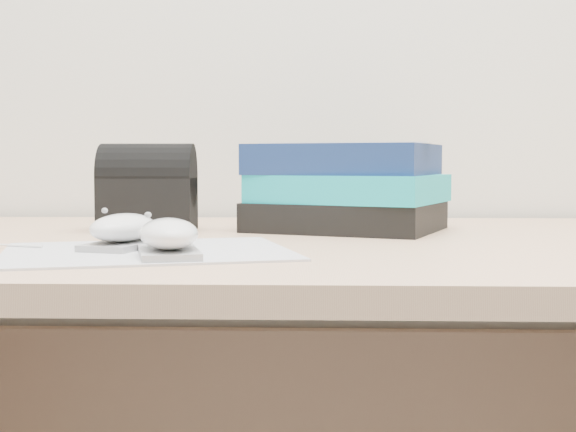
{
  "coord_description": "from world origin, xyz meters",
  "views": [
    {
      "loc": [
        -0.04,
        0.51,
        0.84
      ],
      "look_at": [
        -0.07,
        1.45,
        0.77
      ],
      "focal_mm": 50.0,
      "sensor_mm": 36.0,
      "label": 1
    }
  ],
  "objects_px": {
    "mouse_rear": "(123,231)",
    "book_stack": "(347,188)",
    "desk": "(342,396)",
    "mouse_front": "(169,237)",
    "pouch": "(148,189)"
  },
  "relations": [
    {
      "from": "mouse_front",
      "to": "desk",
      "type": "bearing_deg",
      "value": 55.21
    },
    {
      "from": "mouse_front",
      "to": "mouse_rear",
      "type": "bearing_deg",
      "value": 131.27
    },
    {
      "from": "book_stack",
      "to": "mouse_rear",
      "type": "bearing_deg",
      "value": -134.54
    },
    {
      "from": "mouse_rear",
      "to": "pouch",
      "type": "xyz_separation_m",
      "value": [
        -0.02,
        0.26,
        0.04
      ]
    },
    {
      "from": "mouse_rear",
      "to": "pouch",
      "type": "height_order",
      "value": "pouch"
    },
    {
      "from": "desk",
      "to": "book_stack",
      "type": "distance_m",
      "value": 0.31
    },
    {
      "from": "desk",
      "to": "mouse_rear",
      "type": "bearing_deg",
      "value": -142.07
    },
    {
      "from": "mouse_rear",
      "to": "book_stack",
      "type": "bearing_deg",
      "value": 45.46
    },
    {
      "from": "book_stack",
      "to": "pouch",
      "type": "distance_m",
      "value": 0.3
    },
    {
      "from": "mouse_rear",
      "to": "book_stack",
      "type": "distance_m",
      "value": 0.39
    },
    {
      "from": "pouch",
      "to": "book_stack",
      "type": "bearing_deg",
      "value": 3.7
    },
    {
      "from": "desk",
      "to": "pouch",
      "type": "xyz_separation_m",
      "value": [
        -0.29,
        0.05,
        0.3
      ]
    },
    {
      "from": "book_stack",
      "to": "pouch",
      "type": "height_order",
      "value": "book_stack"
    },
    {
      "from": "desk",
      "to": "mouse_front",
      "type": "relative_size",
      "value": 12.73
    },
    {
      "from": "desk",
      "to": "mouse_rear",
      "type": "xyz_separation_m",
      "value": [
        -0.26,
        -0.21,
        0.26
      ]
    }
  ]
}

